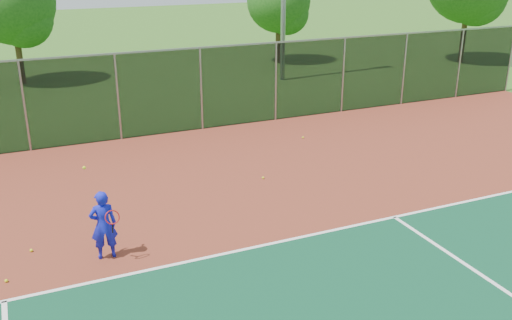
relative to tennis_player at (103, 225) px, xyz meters
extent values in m
plane|color=#2D5E1A|center=(4.92, -3.92, -0.80)|extent=(120.00, 120.00, 0.00)
cube|color=maroon|center=(4.92, -1.92, -0.79)|extent=(30.00, 20.00, 0.02)
cube|color=white|center=(6.92, -0.92, -0.77)|extent=(22.00, 0.10, 0.00)
cube|color=black|center=(4.92, 8.08, 0.72)|extent=(30.00, 0.04, 3.00)
cube|color=gray|center=(4.92, 8.08, 2.22)|extent=(30.00, 0.06, 0.06)
imported|color=#141AC3|center=(0.00, 0.00, 0.00)|extent=(0.58, 0.40, 1.55)
cylinder|color=black|center=(0.15, -0.25, 0.00)|extent=(0.03, 0.15, 0.27)
torus|color=#A51414|center=(0.15, -0.35, 0.30)|extent=(0.30, 0.13, 0.29)
sphere|color=yellow|center=(-0.25, 0.10, 1.31)|extent=(0.07, 0.07, 0.07)
sphere|color=yellow|center=(4.96, 2.71, -0.74)|extent=(0.07, 0.07, 0.07)
sphere|color=yellow|center=(7.80, 5.57, -0.74)|extent=(0.07, 0.07, 0.07)
sphere|color=yellow|center=(-2.02, -0.21, -0.74)|extent=(0.07, 0.07, 0.07)
sphere|color=yellow|center=(-1.49, 0.89, -0.74)|extent=(0.07, 0.07, 0.07)
cylinder|color=#3B2915|center=(-0.81, 18.97, 0.34)|extent=(0.30, 0.30, 2.28)
sphere|color=#194913|center=(-0.81, 18.97, 3.13)|extent=(4.05, 4.05, 4.05)
sphere|color=#194913|center=(-0.41, 18.67, 2.37)|extent=(2.79, 2.79, 2.79)
cylinder|color=#3B2915|center=(13.26, 18.94, 0.22)|extent=(0.30, 0.30, 2.05)
sphere|color=#194913|center=(13.26, 18.94, 2.73)|extent=(3.64, 3.64, 3.64)
sphere|color=#194913|center=(13.66, 18.64, 2.04)|extent=(2.50, 2.50, 2.50)
cylinder|color=#3B2915|center=(23.12, 14.62, 0.54)|extent=(0.30, 0.30, 2.68)
camera|label=1|loc=(-1.39, -11.27, 5.53)|focal=40.00mm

